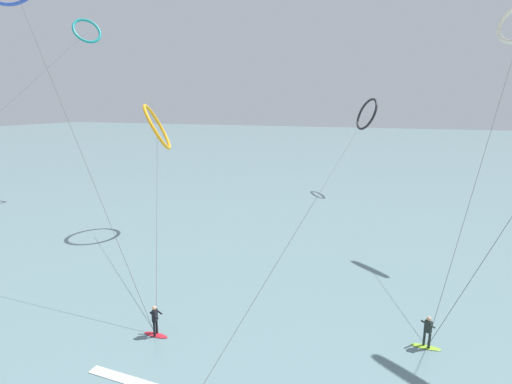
# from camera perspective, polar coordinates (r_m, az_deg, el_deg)

# --- Properties ---
(sea_water) EXTENTS (400.00, 200.00, 0.08)m
(sea_water) POSITION_cam_1_polar(r_m,az_deg,el_deg) (110.37, 15.69, 6.17)
(sea_water) COLOR slate
(sea_water) RESTS_ON ground
(surfer_lime) EXTENTS (1.40, 0.72, 1.70)m
(surfer_lime) POSITION_cam_1_polar(r_m,az_deg,el_deg) (22.03, 23.98, -18.63)
(surfer_lime) COLOR #8CC62D
(surfer_lime) RESTS_ON ground
(surfer_crimson) EXTENTS (1.40, 0.62, 1.70)m
(surfer_crimson) POSITION_cam_1_polar(r_m,az_deg,el_deg) (21.83, -14.65, -18.17)
(surfer_crimson) COLOR red
(surfer_crimson) RESTS_ON ground
(kite_charcoal) EXTENTS (4.53, 46.99, 12.79)m
(kite_charcoal) POSITION_cam_1_polar(r_m,az_deg,el_deg) (54.19, 16.03, 10.97)
(kite_charcoal) COLOR black
(kite_charcoal) RESTS_ON ground
(kite_teal) EXTENTS (3.28, 29.54, 22.09)m
(kite_teal) POSITION_cam_1_polar(r_m,az_deg,el_deg) (54.13, -23.76, 20.91)
(kite_teal) COLOR teal
(kite_teal) RESTS_ON ground
(kite_amber) EXTENTS (11.63, 17.54, 12.02)m
(kite_amber) POSITION_cam_1_polar(r_m,az_deg,el_deg) (36.55, -14.40, 9.25)
(kite_amber) COLOR orange
(kite_amber) RESTS_ON ground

